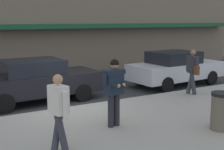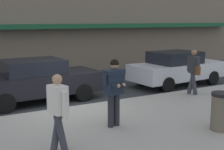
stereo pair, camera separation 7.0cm
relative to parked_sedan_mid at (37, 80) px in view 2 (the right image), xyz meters
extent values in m
plane|color=#2B2D30|center=(0.59, -1.47, -0.79)|extent=(80.00, 80.00, 0.00)
cube|color=#99968E|center=(1.59, -4.32, -0.72)|extent=(32.00, 5.30, 0.14)
cube|color=silver|center=(1.59, -1.42, -0.79)|extent=(28.00, 0.12, 0.01)
cube|color=#195133|center=(1.59, 4.68, 1.81)|extent=(26.60, 0.70, 0.24)
cube|color=black|center=(0.04, 0.00, -0.12)|extent=(4.59, 2.06, 0.70)
cube|color=black|center=(-0.14, -0.01, 0.49)|extent=(2.16, 1.75, 0.52)
cylinder|color=black|center=(1.39, 0.93, -0.47)|extent=(0.65, 0.25, 0.64)
cylinder|color=black|center=(1.48, -0.78, -0.47)|extent=(0.65, 0.25, 0.64)
cylinder|color=black|center=(-1.31, -0.93, -0.47)|extent=(0.65, 0.25, 0.64)
cube|color=silver|center=(6.37, -0.23, -0.12)|extent=(4.62, 2.14, 0.70)
cube|color=black|center=(6.19, -0.24, 0.49)|extent=(2.18, 1.78, 0.52)
cylinder|color=black|center=(7.70, 0.72, -0.47)|extent=(0.65, 0.27, 0.64)
cylinder|color=black|center=(7.83, -0.98, -0.47)|extent=(0.65, 0.27, 0.64)
cylinder|color=black|center=(4.92, 0.52, -0.47)|extent=(0.65, 0.27, 0.64)
cylinder|color=black|center=(5.04, -1.19, -0.47)|extent=(0.65, 0.27, 0.64)
cylinder|color=#23232B|center=(1.00, -4.02, -0.21)|extent=(0.16, 0.16, 0.88)
cylinder|color=#23232B|center=(0.80, -4.05, -0.21)|extent=(0.16, 0.16, 0.88)
cube|color=#192333|center=(0.90, -4.03, 0.55)|extent=(0.50, 0.36, 0.64)
cube|color=#192333|center=(0.90, -4.03, 0.82)|extent=(0.56, 0.41, 0.12)
cylinder|color=#192333|center=(1.17, -3.99, 0.66)|extent=(0.11, 0.11, 0.30)
cylinder|color=#192333|center=(1.07, -4.17, 0.51)|extent=(0.14, 0.31, 0.10)
sphere|color=tan|center=(1.02, -4.32, 0.51)|extent=(0.10, 0.10, 0.10)
cylinder|color=#192333|center=(0.63, -4.07, 0.66)|extent=(0.11, 0.11, 0.30)
cylinder|color=#192333|center=(0.78, -4.21, 0.51)|extent=(0.14, 0.31, 0.10)
sphere|color=tan|center=(0.86, -4.34, 0.51)|extent=(0.10, 0.10, 0.10)
cube|color=black|center=(0.95, -4.37, 0.51)|extent=(0.10, 0.15, 0.07)
sphere|color=tan|center=(0.90, -4.06, 1.01)|extent=(0.22, 0.22, 0.22)
sphere|color=black|center=(0.90, -4.06, 1.04)|extent=(0.23, 0.23, 0.23)
cylinder|color=#33333D|center=(-0.91, -4.98, -0.22)|extent=(0.35, 0.22, 0.87)
cylinder|color=#33333D|center=(-0.95, -4.80, -0.22)|extent=(0.35, 0.22, 0.87)
cube|color=silver|center=(-0.93, -4.89, 0.51)|extent=(0.36, 0.47, 0.60)
cylinder|color=silver|center=(-0.88, -5.13, 0.43)|extent=(0.10, 0.10, 0.58)
cylinder|color=silver|center=(-0.99, -4.64, 0.43)|extent=(0.10, 0.10, 0.58)
sphere|color=tan|center=(-0.93, -4.89, 0.94)|extent=(0.21, 0.21, 0.21)
cylinder|color=#33333D|center=(5.31, -2.26, -0.22)|extent=(0.35, 0.21, 0.87)
cylinder|color=#33333D|center=(5.28, -2.44, -0.22)|extent=(0.35, 0.21, 0.87)
cube|color=#2D2D33|center=(5.29, -2.35, 0.51)|extent=(0.35, 0.47, 0.60)
cylinder|color=#2D2D33|center=(5.34, -2.10, 0.43)|extent=(0.10, 0.10, 0.58)
cylinder|color=#2D2D33|center=(5.25, -2.59, 0.43)|extent=(0.10, 0.10, 0.58)
sphere|color=#8C6647|center=(5.29, -2.35, 0.94)|extent=(0.21, 0.21, 0.21)
cube|color=brown|center=(5.22, -2.64, 0.31)|extent=(0.16, 0.26, 0.32)
cylinder|color=#665B4C|center=(3.16, -5.62, -0.20)|extent=(0.52, 0.52, 0.90)
cylinder|color=black|center=(3.16, -5.62, 0.29)|extent=(0.55, 0.55, 0.08)
camera|label=1|loc=(-3.09, -10.92, 2.15)|focal=50.00mm
camera|label=2|loc=(-3.03, -10.95, 2.15)|focal=50.00mm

